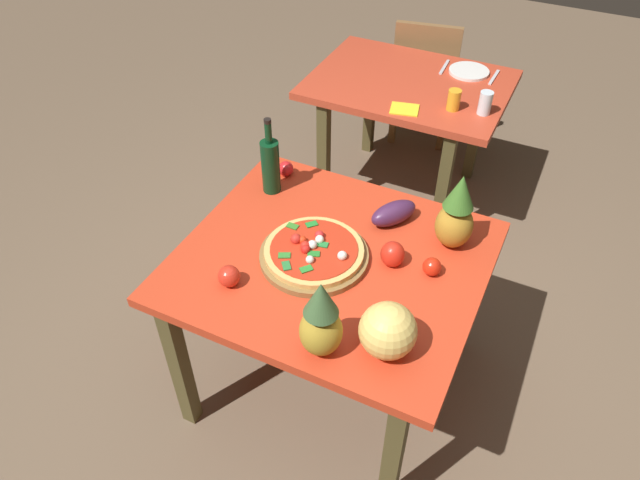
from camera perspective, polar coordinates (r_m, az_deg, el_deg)
ground_plane at (r=2.75m, az=0.91°, el=-12.94°), size 10.00×10.00×0.00m
display_table at (r=2.24m, az=1.09°, el=-3.43°), size 1.10×0.98×0.74m
background_table at (r=3.39m, az=8.45°, el=13.32°), size 1.06×0.79×0.74m
dining_chair at (r=4.02m, az=10.10°, el=15.47°), size 0.47×0.47×0.85m
pizza_board at (r=2.17m, az=-0.58°, el=-1.53°), size 0.40×0.40×0.02m
pizza at (r=2.15m, az=-0.61°, el=-0.99°), size 0.37×0.37×0.06m
wine_bottle at (r=2.43m, az=-4.80°, el=7.23°), size 0.08×0.08×0.34m
pineapple_left at (r=2.20m, az=12.99°, el=2.37°), size 0.14×0.14×0.32m
pineapple_right at (r=1.80m, az=0.09°, el=-7.86°), size 0.14×0.14×0.30m
melon at (r=1.85m, az=6.55°, el=-8.68°), size 0.18×0.18×0.18m
bell_pepper at (r=2.15m, az=7.01°, el=-1.36°), size 0.09×0.09×0.10m
eggplant at (r=2.32m, az=7.12°, el=2.59°), size 0.19×0.22×0.09m
tomato_near_board at (r=2.14m, az=10.73°, el=-2.54°), size 0.07×0.07×0.07m
tomato_by_bottle at (r=2.56m, az=-3.31°, el=6.88°), size 0.07×0.07×0.07m
tomato_at_corner at (r=2.08m, az=-8.77°, el=-3.46°), size 0.08×0.08×0.08m
drinking_glass_juice at (r=3.09m, az=12.78°, el=13.04°), size 0.07×0.07×0.10m
drinking_glass_water at (r=3.09m, az=15.64°, el=12.61°), size 0.07×0.07×0.12m
dinner_plate at (r=3.49m, az=14.17°, el=15.49°), size 0.22×0.22×0.02m
fork_utensil at (r=3.52m, az=11.90°, el=16.01°), size 0.02×0.18×0.01m
knife_utensil at (r=3.47m, az=16.44°, el=14.82°), size 0.02×0.18×0.01m
napkin_folded at (r=3.07m, az=8.15°, el=12.38°), size 0.16×0.15×0.01m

